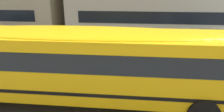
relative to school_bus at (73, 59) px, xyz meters
The scene contains 5 objects.
ground_plane 2.82m from the school_bus, 116.94° to the left, with size 400.00×400.00×0.00m, color #38383D.
sidewalk_far 10.48m from the school_bus, 95.43° to the left, with size 120.00×3.00×0.01m, color gray.
lane_centreline 2.81m from the school_bus, 116.94° to the left, with size 110.00×0.16×0.01m, color silver.
school_bus is the anchor object (origin of this frame).
parked_car_teal_beside_sign 11.13m from the school_bus, 41.85° to the left, with size 3.98×2.04×1.64m.
Camera 1 is at (3.34, -9.35, 4.47)m, focal length 33.06 mm.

